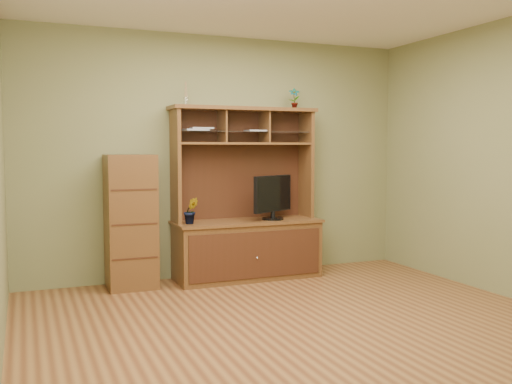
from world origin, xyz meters
TOP-DOWN VIEW (x-y plane):
  - room at (0.00, 0.00)m, footprint 4.54×4.04m
  - media_hutch at (0.20, 1.73)m, footprint 1.66×0.61m
  - monitor at (0.49, 1.64)m, footprint 0.57×0.34m
  - orchid_plant at (-0.46, 1.65)m, footprint 0.17×0.14m
  - top_plant at (0.83, 1.80)m, footprint 0.15×0.12m
  - reed_diffuser at (-0.46, 1.80)m, footprint 0.05×0.05m
  - magazines at (-0.10, 1.80)m, footprint 0.97×0.21m
  - side_cabinet at (-1.07, 1.76)m, footprint 0.49×0.45m

SIDE VIEW (x-z plane):
  - media_hutch at x=0.20m, z-range -0.43..1.47m
  - side_cabinet at x=-1.07m, z-range 0.00..1.38m
  - orchid_plant at x=-0.46m, z-range 0.65..0.93m
  - monitor at x=0.49m, z-range 0.66..1.16m
  - room at x=0.00m, z-range -0.02..2.72m
  - magazines at x=-0.10m, z-range 1.63..1.67m
  - reed_diffuser at x=-0.46m, z-range 1.87..2.13m
  - top_plant at x=0.83m, z-range 1.90..2.14m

